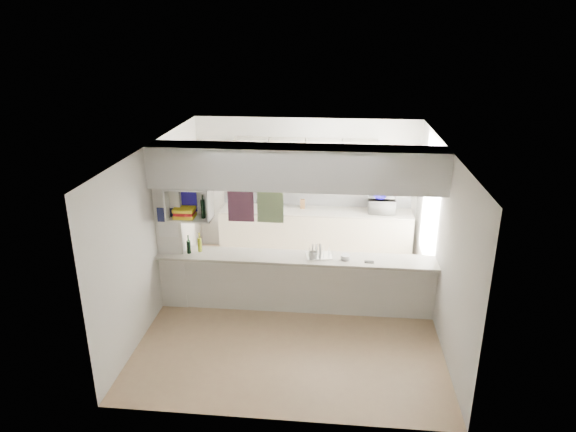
# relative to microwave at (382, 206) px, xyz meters

# --- Properties ---
(floor) EXTENTS (4.80, 4.80, 0.00)m
(floor) POSITION_rel_microwave_xyz_m (-1.42, -2.09, -1.06)
(floor) COLOR #A58160
(floor) RESTS_ON ground
(ceiling) EXTENTS (4.80, 4.80, 0.00)m
(ceiling) POSITION_rel_microwave_xyz_m (-1.42, -2.09, 1.54)
(ceiling) COLOR white
(ceiling) RESTS_ON wall_back
(wall_back) EXTENTS (4.20, 0.00, 4.20)m
(wall_back) POSITION_rel_microwave_xyz_m (-1.42, 0.31, 0.24)
(wall_back) COLOR silver
(wall_back) RESTS_ON floor
(wall_left) EXTENTS (0.00, 4.80, 4.80)m
(wall_left) POSITION_rel_microwave_xyz_m (-3.52, -2.09, 0.24)
(wall_left) COLOR silver
(wall_left) RESTS_ON floor
(wall_right) EXTENTS (0.00, 4.80, 4.80)m
(wall_right) POSITION_rel_microwave_xyz_m (0.68, -2.09, 0.24)
(wall_right) COLOR silver
(wall_right) RESTS_ON floor
(servery_partition) EXTENTS (4.20, 0.50, 2.60)m
(servery_partition) POSITION_rel_microwave_xyz_m (-1.60, -2.09, 0.60)
(servery_partition) COLOR silver
(servery_partition) RESTS_ON floor
(cubby_shelf) EXTENTS (0.65, 0.35, 0.50)m
(cubby_shelf) POSITION_rel_microwave_xyz_m (-2.99, -2.15, 0.65)
(cubby_shelf) COLOR white
(cubby_shelf) RESTS_ON bulkhead
(kitchen_run) EXTENTS (3.60, 0.63, 2.24)m
(kitchen_run) POSITION_rel_microwave_xyz_m (-1.26, 0.05, -0.23)
(kitchen_run) COLOR beige
(kitchen_run) RESTS_ON floor
(microwave) EXTENTS (0.49, 0.33, 0.27)m
(microwave) POSITION_rel_microwave_xyz_m (0.00, 0.00, 0.00)
(microwave) COLOR white
(microwave) RESTS_ON bench_top
(bowl) EXTENTS (0.23, 0.23, 0.06)m
(bowl) POSITION_rel_microwave_xyz_m (-0.05, -0.01, 0.16)
(bowl) COLOR #160C8B
(bowl) RESTS_ON microwave
(dish_rack) EXTENTS (0.43, 0.35, 0.21)m
(dish_rack) POSITION_rel_microwave_xyz_m (-1.07, -2.05, -0.05)
(dish_rack) COLOR silver
(dish_rack) RESTS_ON breakfast_bar
(cup) EXTENTS (0.14, 0.14, 0.10)m
(cup) POSITION_rel_microwave_xyz_m (-1.16, -2.15, -0.07)
(cup) COLOR white
(cup) RESTS_ON dish_rack
(wine_bottles) EXTENTS (0.21, 0.14, 0.31)m
(wine_bottles) POSITION_rel_microwave_xyz_m (-2.97, -2.08, -0.02)
(wine_bottles) COLOR black
(wine_bottles) RESTS_ON breakfast_bar
(plastic_tubs) EXTENTS (0.49, 0.17, 0.07)m
(plastic_tubs) POSITION_rel_microwave_xyz_m (-0.65, -2.12, -0.10)
(plastic_tubs) COLOR silver
(plastic_tubs) RESTS_ON breakfast_bar
(utensil_jar) EXTENTS (0.10, 0.10, 0.15)m
(utensil_jar) POSITION_rel_microwave_xyz_m (-2.22, 0.06, -0.06)
(utensil_jar) COLOR black
(utensil_jar) RESTS_ON bench_top
(knife_block) EXTENTS (0.10, 0.08, 0.18)m
(knife_block) POSITION_rel_microwave_xyz_m (-1.48, 0.09, -0.04)
(knife_block) COLOR brown
(knife_block) RESTS_ON bench_top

